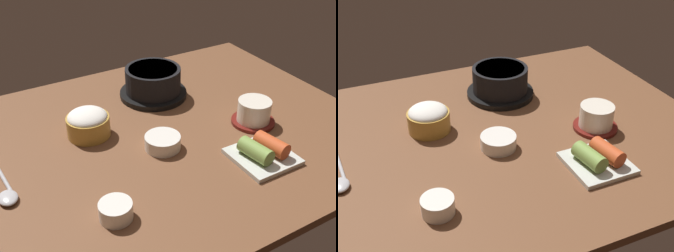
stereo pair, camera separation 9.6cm
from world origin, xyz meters
The scene contains 8 objects.
dining_table centered at (0.00, 0.00, 1.00)cm, with size 100.00×76.00×2.00cm, color brown.
stone_pot centered at (8.79, 17.32, 5.93)cm, with size 17.77×17.77×7.97cm.
rice_bowl centered at (-13.12, 8.03, 5.27)cm, with size 9.83×9.83×6.46cm.
tea_cup_with_saucer centered at (22.75, -6.95, 4.90)cm, with size 10.38×10.38×6.02cm.
banchan_cup_center centered at (-1.16, -5.06, 3.63)cm, with size 7.90×7.90×3.01cm.
kimchi_plate centered at (15.09, -19.18, 3.74)cm, with size 12.38×12.38×4.53cm.
side_bowl_near centered at (-18.96, -19.53, 3.76)cm, with size 6.10×6.10×3.26cm.
spoon centered at (-34.24, -3.10, 2.62)cm, with size 3.60×17.08×1.35cm.
Camera 2 is at (-30.59, -76.20, 56.10)cm, focal length 45.62 mm.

